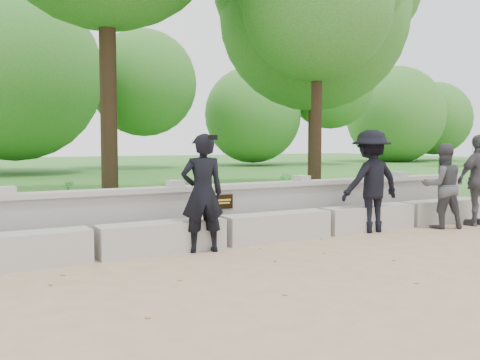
{
  "coord_description": "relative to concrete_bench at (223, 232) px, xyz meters",
  "views": [
    {
      "loc": [
        -3.82,
        -5.38,
        1.62
      ],
      "look_at": [
        0.25,
        1.8,
        1.03
      ],
      "focal_mm": 40.0,
      "sensor_mm": 36.0,
      "label": 1
    }
  ],
  "objects": [
    {
      "name": "ground",
      "position": [
        -0.0,
        -1.9,
        -0.22
      ],
      "size": [
        80.0,
        80.0,
        0.0
      ],
      "primitive_type": "plane",
      "color": "tan",
      "rests_on": "ground"
    },
    {
      "name": "lawn",
      "position": [
        -0.0,
        12.1,
        -0.1
      ],
      "size": [
        40.0,
        22.0,
        0.25
      ],
      "primitive_type": "cube",
      "color": "#2C6020",
      "rests_on": "ground"
    },
    {
      "name": "concrete_bench",
      "position": [
        0.0,
        0.0,
        0.0
      ],
      "size": [
        11.9,
        0.45,
        0.45
      ],
      "color": "#A6A49D",
      "rests_on": "ground"
    },
    {
      "name": "parapet_wall",
      "position": [
        0.0,
        0.7,
        0.24
      ],
      "size": [
        12.5,
        0.35,
        0.9
      ],
      "color": "#9C9A94",
      "rests_on": "ground"
    },
    {
      "name": "man_main",
      "position": [
        -0.47,
        -0.25,
        0.64
      ],
      "size": [
        0.7,
        0.63,
        1.74
      ],
      "color": "black",
      "rests_on": "ground"
    },
    {
      "name": "visitor_left",
      "position": [
        4.39,
        -0.49,
        0.57
      ],
      "size": [
        0.95,
        0.86,
        1.59
      ],
      "color": "#3E3F43",
      "rests_on": "ground"
    },
    {
      "name": "visitor_mid",
      "position": [
        2.91,
        -0.15,
        0.69
      ],
      "size": [
        1.21,
        0.73,
        1.83
      ],
      "color": "black",
      "rests_on": "ground"
    },
    {
      "name": "visitor_right",
      "position": [
        5.26,
        -0.63,
        0.66
      ],
      "size": [
        1.08,
        0.57,
        1.76
      ],
      "color": "#47464B",
      "rests_on": "ground"
    },
    {
      "name": "tree_right",
      "position": [
        5.84,
        5.42,
        5.48
      ],
      "size": [
        5.53,
        5.53,
        8.22
      ],
      "color": "#382619",
      "rests_on": "lawn"
    },
    {
      "name": "shrub_a",
      "position": [
        -2.11,
        1.4,
        0.32
      ],
      "size": [
        0.33,
        0.37,
        0.59
      ],
      "primitive_type": "imported",
      "rotation": [
        0.0,
        0.0,
        1.11
      ],
      "color": "#34892E",
      "rests_on": "lawn"
    },
    {
      "name": "shrub_b",
      "position": [
        2.91,
        2.42,
        0.36
      ],
      "size": [
        0.48,
        0.46,
        0.68
      ],
      "primitive_type": "imported",
      "rotation": [
        0.0,
        0.0,
        2.48
      ],
      "color": "#34892E",
      "rests_on": "lawn"
    },
    {
      "name": "shrub_d",
      "position": [
        -1.41,
        4.53,
        0.29
      ],
      "size": [
        0.39,
        0.39,
        0.52
      ],
      "primitive_type": "imported",
      "rotation": [
        0.0,
        0.0,
        5.58
      ],
      "color": "#34892E",
      "rests_on": "lawn"
    }
  ]
}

